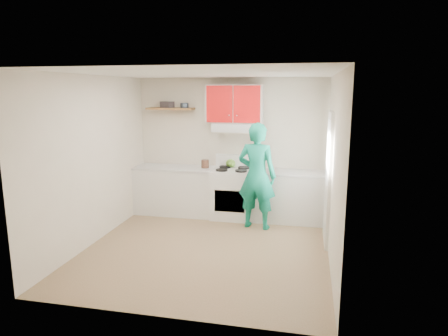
% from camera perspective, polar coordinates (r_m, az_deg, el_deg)
% --- Properties ---
extents(floor, '(3.80, 3.80, 0.00)m').
position_cam_1_polar(floor, '(6.17, -2.48, -11.47)').
color(floor, brown).
rests_on(floor, ground).
extents(ceiling, '(3.60, 3.80, 0.04)m').
position_cam_1_polar(ceiling, '(5.70, -2.70, 13.44)').
color(ceiling, white).
rests_on(ceiling, floor).
extents(back_wall, '(3.60, 0.04, 2.60)m').
position_cam_1_polar(back_wall, '(7.62, 1.01, 3.07)').
color(back_wall, beige).
rests_on(back_wall, floor).
extents(front_wall, '(3.60, 0.04, 2.60)m').
position_cam_1_polar(front_wall, '(4.03, -9.41, -4.42)').
color(front_wall, beige).
rests_on(front_wall, floor).
extents(left_wall, '(0.04, 3.80, 2.60)m').
position_cam_1_polar(left_wall, '(6.48, -18.19, 1.08)').
color(left_wall, beige).
rests_on(left_wall, floor).
extents(right_wall, '(0.04, 3.80, 2.60)m').
position_cam_1_polar(right_wall, '(5.62, 15.47, -0.24)').
color(right_wall, beige).
rests_on(right_wall, floor).
extents(door, '(0.05, 0.85, 2.05)m').
position_cam_1_polar(door, '(6.36, 14.76, -1.44)').
color(door, white).
rests_on(door, floor).
extents(door_glass, '(0.01, 0.55, 0.95)m').
position_cam_1_polar(door_glass, '(6.28, 14.71, 2.36)').
color(door_glass, white).
rests_on(door_glass, door).
extents(counter_left, '(1.52, 0.60, 0.90)m').
position_cam_1_polar(counter_left, '(7.77, -7.00, -3.25)').
color(counter_left, silver).
rests_on(counter_left, floor).
extents(counter_right, '(1.32, 0.60, 0.90)m').
position_cam_1_polar(counter_right, '(7.37, 9.29, -4.11)').
color(counter_right, silver).
rests_on(counter_right, floor).
extents(stove, '(0.76, 0.65, 0.92)m').
position_cam_1_polar(stove, '(7.46, 1.27, -3.70)').
color(stove, white).
rests_on(stove, floor).
extents(range_hood, '(0.76, 0.44, 0.15)m').
position_cam_1_polar(range_hood, '(7.34, 1.46, 5.87)').
color(range_hood, silver).
rests_on(range_hood, back_wall).
extents(upper_cabinets, '(1.02, 0.33, 0.70)m').
position_cam_1_polar(upper_cabinets, '(7.37, 1.56, 9.20)').
color(upper_cabinets, red).
rests_on(upper_cabinets, back_wall).
extents(shelf, '(0.90, 0.30, 0.04)m').
position_cam_1_polar(shelf, '(7.71, -7.70, 8.45)').
color(shelf, brown).
rests_on(shelf, back_wall).
extents(books, '(0.27, 0.23, 0.12)m').
position_cam_1_polar(books, '(7.74, -8.17, 9.01)').
color(books, '#3D363B').
rests_on(books, shelf).
extents(tin, '(0.17, 0.17, 0.09)m').
position_cam_1_polar(tin, '(7.61, -5.71, 8.94)').
color(tin, '#333D4C').
rests_on(tin, shelf).
extents(kettle, '(0.24, 0.24, 0.16)m').
position_cam_1_polar(kettle, '(7.54, 0.95, 0.68)').
color(kettle, '#466F1F').
rests_on(kettle, stove).
extents(crock, '(0.17, 0.17, 0.18)m').
position_cam_1_polar(crock, '(7.50, -2.74, 0.52)').
color(crock, '#482C1F').
rests_on(crock, counter_left).
extents(cutting_board, '(0.34, 0.27, 0.02)m').
position_cam_1_polar(cutting_board, '(7.29, 8.93, -0.55)').
color(cutting_board, olive).
rests_on(cutting_board, counter_right).
extents(silicone_mat, '(0.32, 0.29, 0.01)m').
position_cam_1_polar(silicone_mat, '(7.16, 11.92, -0.92)').
color(silicone_mat, '#B01218').
rests_on(silicone_mat, counter_right).
extents(person, '(0.74, 0.55, 1.84)m').
position_cam_1_polar(person, '(6.82, 4.74, -1.15)').
color(person, '#0E7E64').
rests_on(person, floor).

